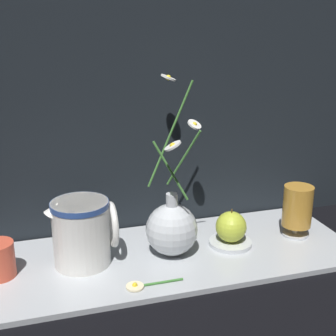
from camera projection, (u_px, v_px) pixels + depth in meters
name	position (u px, v px, depth m)	size (l,w,h in m)	color
ground_plane	(166.00, 258.00, 1.06)	(6.00, 6.00, 0.00)	black
shelf	(166.00, 256.00, 1.06)	(0.87, 0.32, 0.01)	#B2B7BC
backdrop_wall	(144.00, 5.00, 1.05)	(1.37, 0.02, 1.10)	black
vase_with_flowers	(172.00, 227.00, 1.05)	(0.15, 0.21, 0.39)	silver
ceramic_pitcher	(83.00, 230.00, 1.00)	(0.15, 0.12, 0.15)	white
tea_glass	(297.00, 207.00, 1.13)	(0.07, 0.07, 0.13)	silver
saucer_plate	(230.00, 242.00, 1.10)	(0.10, 0.10, 0.01)	silver
orange_fruit	(231.00, 226.00, 1.09)	(0.07, 0.07, 0.08)	#B7C638
loose_daisy	(142.00, 285.00, 0.93)	(0.12, 0.04, 0.01)	#3D7A33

